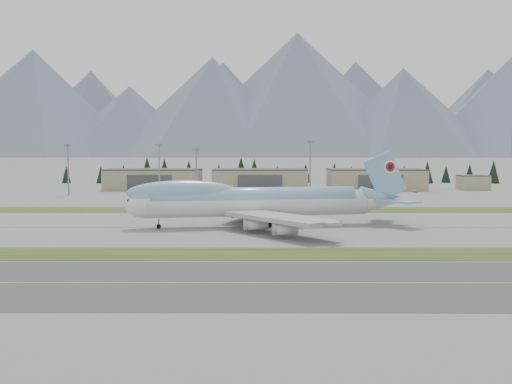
{
  "coord_description": "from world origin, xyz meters",
  "views": [
    {
      "loc": [
        -16.04,
        -145.59,
        19.47
      ],
      "look_at": [
        -16.58,
        17.29,
        8.0
      ],
      "focal_mm": 40.0,
      "sensor_mm": 36.0,
      "label": 1
    }
  ],
  "objects_px": {
    "boeing_747_freighter": "(255,201)",
    "service_vehicle_b": "(319,195)",
    "hangar_right": "(375,179)",
    "service_vehicle_c": "(415,192)",
    "hangar_center": "(260,179)",
    "hangar_left": "(154,179)",
    "service_vehicle_a": "(256,194)"
  },
  "relations": [
    {
      "from": "hangar_center",
      "to": "service_vehicle_a",
      "type": "xyz_separation_m",
      "value": [
        -1.86,
        -30.42,
        -5.39
      ]
    },
    {
      "from": "hangar_left",
      "to": "hangar_center",
      "type": "height_order",
      "value": "same"
    },
    {
      "from": "service_vehicle_a",
      "to": "service_vehicle_c",
      "type": "distance_m",
      "value": 76.93
    },
    {
      "from": "boeing_747_freighter",
      "to": "service_vehicle_b",
      "type": "distance_m",
      "value": 112.41
    },
    {
      "from": "service_vehicle_b",
      "to": "hangar_left",
      "type": "bearing_deg",
      "value": 64.72
    },
    {
      "from": "hangar_right",
      "to": "service_vehicle_b",
      "type": "relative_size",
      "value": 14.25
    },
    {
      "from": "hangar_left",
      "to": "hangar_right",
      "type": "relative_size",
      "value": 1.0
    },
    {
      "from": "service_vehicle_a",
      "to": "service_vehicle_b",
      "type": "bearing_deg",
      "value": -50.4
    },
    {
      "from": "boeing_747_freighter",
      "to": "service_vehicle_c",
      "type": "bearing_deg",
      "value": 48.83
    },
    {
      "from": "boeing_747_freighter",
      "to": "hangar_left",
      "type": "bearing_deg",
      "value": 100.1
    },
    {
      "from": "boeing_747_freighter",
      "to": "service_vehicle_b",
      "type": "xyz_separation_m",
      "value": [
        28.59,
        108.51,
        -6.62
      ]
    },
    {
      "from": "boeing_747_freighter",
      "to": "hangar_right",
      "type": "relative_size",
      "value": 1.6
    },
    {
      "from": "hangar_center",
      "to": "service_vehicle_b",
      "type": "distance_m",
      "value": 47.32
    },
    {
      "from": "service_vehicle_b",
      "to": "hangar_right",
      "type": "bearing_deg",
      "value": -40.72
    },
    {
      "from": "boeing_747_freighter",
      "to": "hangar_center",
      "type": "xyz_separation_m",
      "value": [
        1.73,
        147.09,
        -1.23
      ]
    },
    {
      "from": "hangar_right",
      "to": "service_vehicle_b",
      "type": "distance_m",
      "value": 51.14
    },
    {
      "from": "hangar_left",
      "to": "service_vehicle_a",
      "type": "bearing_deg",
      "value": -29.79
    },
    {
      "from": "boeing_747_freighter",
      "to": "service_vehicle_b",
      "type": "relative_size",
      "value": 22.73
    },
    {
      "from": "hangar_left",
      "to": "service_vehicle_a",
      "type": "distance_m",
      "value": 61.47
    },
    {
      "from": "hangar_left",
      "to": "service_vehicle_c",
      "type": "xyz_separation_m",
      "value": [
        129.59,
        -21.87,
        -5.39
      ]
    },
    {
      "from": "hangar_right",
      "to": "service_vehicle_c",
      "type": "relative_size",
      "value": 12.4
    },
    {
      "from": "service_vehicle_a",
      "to": "service_vehicle_c",
      "type": "relative_size",
      "value": 0.82
    },
    {
      "from": "hangar_left",
      "to": "service_vehicle_a",
      "type": "relative_size",
      "value": 15.17
    },
    {
      "from": "hangar_left",
      "to": "boeing_747_freighter",
      "type": "bearing_deg",
      "value": -70.09
    },
    {
      "from": "hangar_right",
      "to": "hangar_left",
      "type": "bearing_deg",
      "value": 180.0
    },
    {
      "from": "hangar_left",
      "to": "service_vehicle_b",
      "type": "xyz_separation_m",
      "value": [
        81.86,
        -38.58,
        -5.39
      ]
    },
    {
      "from": "hangar_right",
      "to": "service_vehicle_b",
      "type": "height_order",
      "value": "hangar_right"
    },
    {
      "from": "hangar_center",
      "to": "service_vehicle_b",
      "type": "xyz_separation_m",
      "value": [
        26.86,
        -38.58,
        -5.39
      ]
    },
    {
      "from": "hangar_right",
      "to": "service_vehicle_a",
      "type": "height_order",
      "value": "hangar_right"
    },
    {
      "from": "boeing_747_freighter",
      "to": "service_vehicle_c",
      "type": "height_order",
      "value": "boeing_747_freighter"
    },
    {
      "from": "hangar_center",
      "to": "hangar_right",
      "type": "xyz_separation_m",
      "value": [
        60.0,
        0.0,
        0.0
      ]
    },
    {
      "from": "hangar_center",
      "to": "service_vehicle_b",
      "type": "relative_size",
      "value": 14.25
    }
  ]
}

